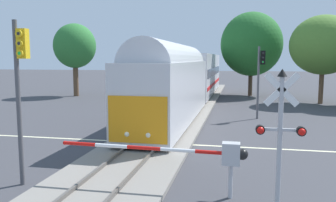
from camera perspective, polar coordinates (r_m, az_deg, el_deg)
ground_plane at (r=18.60m, az=-2.67°, el=-6.83°), size 220.00×220.00×0.00m
road_centre_stripe at (r=18.60m, az=-2.67°, el=-6.82°), size 44.00×0.20×0.01m
railway_track at (r=18.58m, az=-2.68°, el=-6.55°), size 4.40×80.00×0.32m
commuter_train at (r=32.67m, az=3.71°, el=4.05°), size 3.04×37.63×5.16m
crossing_gate_near at (r=11.35m, az=6.41°, el=-8.59°), size 6.28×0.40×1.80m
crossing_signal_mast at (r=10.33m, az=17.86°, el=-3.97°), size 1.36×0.44×4.15m
traffic_signal_median at (r=12.89m, az=-22.97°, el=3.73°), size 0.53×0.38×5.72m
traffic_signal_far_side at (r=26.33m, az=14.85°, el=4.81°), size 0.53×0.38×5.30m
oak_far_right at (r=37.43m, az=24.00°, el=8.34°), size 6.35×6.35×8.62m
pine_left_background at (r=42.73m, az=-14.97°, el=8.63°), size 4.91×4.91×8.49m
elm_centre_background at (r=42.78m, az=13.45°, el=9.00°), size 7.19×7.19×9.85m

